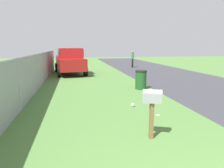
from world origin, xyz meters
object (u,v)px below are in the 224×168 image
Objects in this scene: pedestrian at (133,58)px; pickup_truck at (70,60)px; mailbox at (152,100)px; trash_bin at (141,80)px.

pickup_truck is at bearing -109.46° from pedestrian.
pedestrian reaches higher than mailbox.
pickup_truck is at bearing 31.41° from mailbox.
trash_bin is 0.57× the size of pedestrian.
mailbox is at bearing 163.91° from trash_bin.
mailbox reaches higher than trash_bin.
trash_bin is 10.99m from pedestrian.
mailbox is 0.71× the size of pedestrian.
pedestrian is (3.94, -6.41, -0.08)m from pickup_truck.
mailbox is 1.24× the size of trash_bin.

